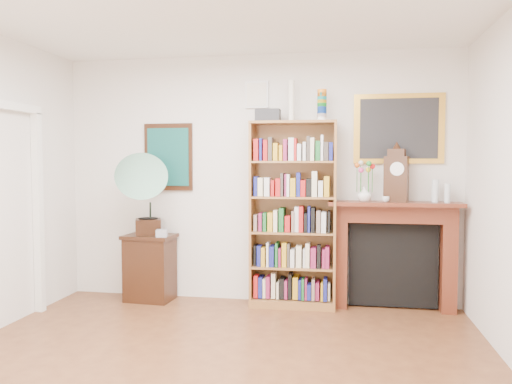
# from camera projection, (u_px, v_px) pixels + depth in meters

# --- Properties ---
(room) EXTENTS (4.51, 5.01, 2.81)m
(room) POSITION_uv_depth(u_px,v_px,m) (192.00, 191.00, 3.22)
(room) COLOR #542D19
(room) RESTS_ON ground
(door_casing) EXTENTS (0.08, 1.02, 2.17)m
(door_casing) POSITION_uv_depth(u_px,v_px,m) (8.00, 196.00, 4.79)
(door_casing) COLOR white
(door_casing) RESTS_ON left_wall
(teal_poster) EXTENTS (0.58, 0.04, 0.78)m
(teal_poster) POSITION_uv_depth(u_px,v_px,m) (168.00, 157.00, 5.83)
(teal_poster) COLOR black
(teal_poster) RESTS_ON back_wall
(small_picture) EXTENTS (0.26, 0.04, 0.30)m
(small_picture) POSITION_uv_depth(u_px,v_px,m) (257.00, 95.00, 5.61)
(small_picture) COLOR white
(small_picture) RESTS_ON back_wall
(gilt_painting) EXTENTS (0.95, 0.04, 0.75)m
(gilt_painting) POSITION_uv_depth(u_px,v_px,m) (399.00, 129.00, 5.36)
(gilt_painting) COLOR gold
(gilt_painting) RESTS_ON back_wall
(bookshelf) EXTENTS (0.94, 0.35, 2.34)m
(bookshelf) POSITION_uv_depth(u_px,v_px,m) (293.00, 204.00, 5.44)
(bookshelf) COLOR brown
(bookshelf) RESTS_ON floor
(side_cabinet) EXTENTS (0.58, 0.44, 0.76)m
(side_cabinet) POSITION_uv_depth(u_px,v_px,m) (150.00, 267.00, 5.73)
(side_cabinet) COLOR black
(side_cabinet) RESTS_ON floor
(fireplace) EXTENTS (1.39, 0.34, 1.17)m
(fireplace) POSITION_uv_depth(u_px,v_px,m) (393.00, 246.00, 5.37)
(fireplace) COLOR #542013
(fireplace) RESTS_ON floor
(gramophone) EXTENTS (0.79, 0.87, 0.93)m
(gramophone) POSITION_uv_depth(u_px,v_px,m) (142.00, 189.00, 5.59)
(gramophone) COLOR black
(gramophone) RESTS_ON side_cabinet
(cd_stack) EXTENTS (0.14, 0.14, 0.08)m
(cd_stack) POSITION_uv_depth(u_px,v_px,m) (162.00, 233.00, 5.55)
(cd_stack) COLOR silver
(cd_stack) RESTS_ON side_cabinet
(mantel_clock) EXTENTS (0.27, 0.20, 0.56)m
(mantel_clock) POSITION_uv_depth(u_px,v_px,m) (396.00, 176.00, 5.25)
(mantel_clock) COLOR black
(mantel_clock) RESTS_ON fireplace
(flower_vase) EXTENTS (0.20, 0.20, 0.16)m
(flower_vase) POSITION_uv_depth(u_px,v_px,m) (364.00, 194.00, 5.31)
(flower_vase) COLOR white
(flower_vase) RESTS_ON fireplace
(teacup) EXTENTS (0.10, 0.10, 0.06)m
(teacup) POSITION_uv_depth(u_px,v_px,m) (386.00, 199.00, 5.24)
(teacup) COLOR silver
(teacup) RESTS_ON fireplace
(bottle_left) EXTENTS (0.07, 0.07, 0.24)m
(bottle_left) POSITION_uv_depth(u_px,v_px,m) (435.00, 191.00, 5.21)
(bottle_left) COLOR silver
(bottle_left) RESTS_ON fireplace
(bottle_right) EXTENTS (0.06, 0.06, 0.20)m
(bottle_right) POSITION_uv_depth(u_px,v_px,m) (447.00, 193.00, 5.18)
(bottle_right) COLOR silver
(bottle_right) RESTS_ON fireplace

